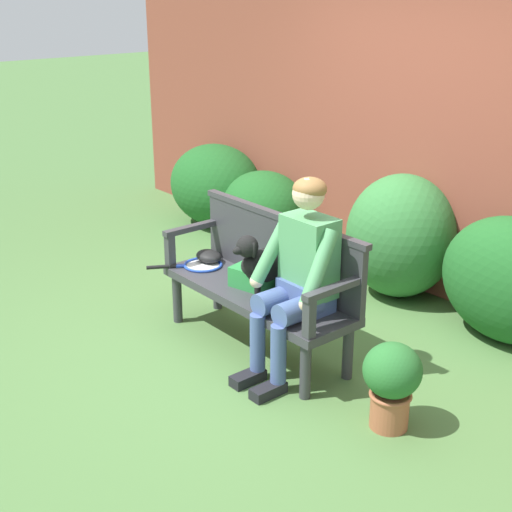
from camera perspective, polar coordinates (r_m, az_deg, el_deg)
name	(u,v)px	position (r m, az deg, el deg)	size (l,w,h in m)	color
ground_plane	(256,347)	(5.12, 0.00, -7.21)	(40.00, 40.00, 0.00)	#4C753D
brick_garden_fence	(436,122)	(5.96, 14.01, 10.21)	(8.00, 0.30, 2.73)	brown
hedge_bush_mid_left	(511,280)	(5.35, 19.54, -1.83)	(1.06, 0.69, 0.91)	#1E5B23
hedge_bush_mid_right	(264,207)	(7.05, 0.66, 3.90)	(0.90, 0.77, 0.70)	#1E5B23
hedge_bush_far_right	(401,236)	(5.89, 11.37, 1.57)	(0.88, 0.87, 1.00)	#337538
hedge_bush_far_left	(216,185)	(7.56, -3.18, 5.63)	(1.09, 0.87, 0.85)	#1E5B23
garden_bench	(256,298)	(4.95, 0.00, -3.36)	(1.55, 0.50, 0.44)	#38383D
bench_backrest	(280,248)	(4.96, 1.93, 0.62)	(1.59, 0.06, 0.50)	#38383D
bench_armrest_left_end	(183,238)	(5.35, -5.77, 1.46)	(0.06, 0.50, 0.28)	#38383D
bench_armrest_right_end	(324,301)	(4.30, 5.41, -3.57)	(0.06, 0.50, 0.28)	#38383D
person_seated	(299,272)	(4.51, 3.44, -1.26)	(0.56, 0.65, 1.31)	black
dog_on_bench	(260,263)	(4.83, 0.30, -0.52)	(0.23, 0.42, 0.42)	black
tennis_racket	(199,265)	(5.35, -4.51, -0.71)	(0.42, 0.56, 0.03)	blue
baseball_glove	(209,256)	(5.41, -3.75, -0.02)	(0.22, 0.17, 0.09)	black
sports_bag	(253,277)	(4.96, -0.27, -1.67)	(0.28, 0.20, 0.14)	#2D8E42
potted_plant	(392,380)	(4.20, 10.68, -9.60)	(0.34, 0.34, 0.53)	#A85B3D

